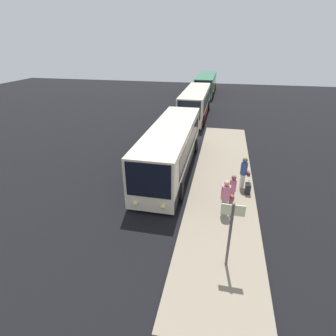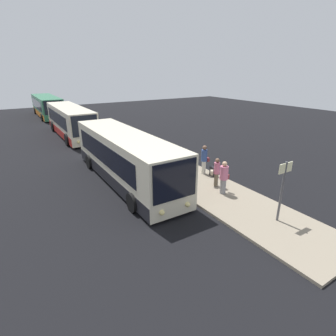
# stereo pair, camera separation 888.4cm
# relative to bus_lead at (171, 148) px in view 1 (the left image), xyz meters

# --- Properties ---
(ground) EXTENTS (80.00, 80.00, 0.00)m
(ground) POSITION_rel_bus_lead_xyz_m (0.92, 0.03, -1.42)
(ground) COLOR black
(platform) EXTENTS (20.00, 3.49, 0.12)m
(platform) POSITION_rel_bus_lead_xyz_m (0.92, 3.38, -1.36)
(platform) COLOR gray
(platform) RESTS_ON ground
(bus_lead) EXTENTS (10.68, 2.72, 2.86)m
(bus_lead) POSITION_rel_bus_lead_xyz_m (0.00, 0.00, 0.00)
(bus_lead) COLOR beige
(bus_lead) RESTS_ON ground
(bus_second) EXTENTS (10.75, 2.70, 2.88)m
(bus_second) POSITION_rel_bus_lead_xyz_m (-13.49, -0.00, 0.02)
(bus_second) COLOR beige
(bus_second) RESTS_ON ground
(bus_third) EXTENTS (11.24, 2.87, 2.78)m
(bus_third) POSITION_rel_bus_lead_xyz_m (-27.69, 0.00, -0.04)
(bus_third) COLOR #2D704C
(bus_third) RESTS_ON ground
(passenger_boarding) EXTENTS (0.55, 0.69, 1.77)m
(passenger_boarding) POSITION_rel_bus_lead_xyz_m (4.58, 3.52, -0.35)
(passenger_boarding) COLOR gray
(passenger_boarding) RESTS_ON platform
(passenger_waiting) EXTENTS (0.39, 0.56, 1.83)m
(passenger_waiting) POSITION_rel_bus_lead_xyz_m (1.86, 4.46, -0.30)
(passenger_waiting) COLOR silver
(passenger_waiting) RESTS_ON platform
(passenger_with_bags) EXTENTS (0.54, 0.57, 1.62)m
(passenger_with_bags) POSITION_rel_bus_lead_xyz_m (3.66, 3.84, -0.41)
(passenger_with_bags) COLOR #6B604C
(passenger_with_bags) RESTS_ON platform
(suitcase) EXTENTS (0.42, 0.27, 0.81)m
(suitcase) POSITION_rel_bus_lead_xyz_m (2.46, 4.73, -1.01)
(suitcase) COLOR black
(suitcase) RESTS_ON platform
(sign_post) EXTENTS (0.10, 0.80, 2.68)m
(sign_post) POSITION_rel_bus_lead_xyz_m (7.82, 3.66, 0.40)
(sign_post) COLOR #4C4C51
(sign_post) RESTS_ON platform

